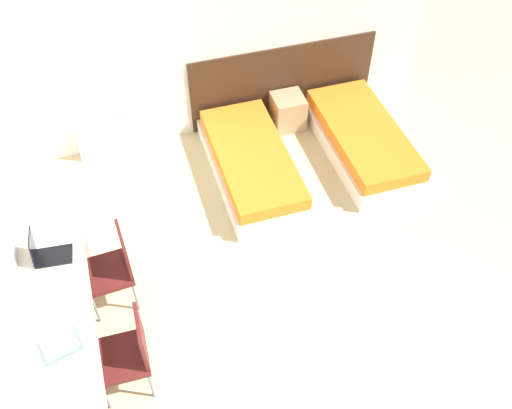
{
  "coord_description": "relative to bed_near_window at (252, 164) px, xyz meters",
  "views": [
    {
      "loc": [
        -1.15,
        -1.33,
        4.82
      ],
      "look_at": [
        0.0,
        2.36,
        0.55
      ],
      "focal_mm": 40.0,
      "sensor_mm": 36.0,
      "label": 1
    }
  ],
  "objects": [
    {
      "name": "wall_back",
      "position": [
        -0.24,
        1.01,
        1.17
      ],
      "size": [
        5.54,
        0.05,
        2.7
      ],
      "color": "white",
      "rests_on": "ground_plane"
    },
    {
      "name": "headboard_panel",
      "position": [
        0.71,
        0.97,
        0.33
      ],
      "size": [
        2.4,
        0.03,
        1.02
      ],
      "color": "#382316",
      "rests_on": "ground_plane"
    },
    {
      "name": "bed_near_window",
      "position": [
        0.0,
        0.0,
        0.0
      ],
      "size": [
        0.88,
        1.88,
        0.38
      ],
      "color": "silver",
      "rests_on": "ground_plane"
    },
    {
      "name": "bed_near_door",
      "position": [
        1.42,
        0.0,
        0.0
      ],
      "size": [
        0.88,
        1.88,
        0.38
      ],
      "color": "silver",
      "rests_on": "ground_plane"
    },
    {
      "name": "nightstand",
      "position": [
        0.71,
        0.75,
        0.04
      ],
      "size": [
        0.39,
        0.38,
        0.45
      ],
      "color": "tan",
      "rests_on": "ground_plane"
    },
    {
      "name": "radiator",
      "position": [
        -1.48,
        0.89,
        0.06
      ],
      "size": [
        0.87,
        0.12,
        0.49
      ],
      "color": "silver",
      "rests_on": "ground_plane"
    },
    {
      "name": "desk",
      "position": [
        -2.22,
        -1.72,
        0.39
      ],
      "size": [
        0.59,
        2.06,
        0.73
      ],
      "color": "beige",
      "rests_on": "ground_plane"
    },
    {
      "name": "chair_near_laptop",
      "position": [
        -1.73,
        -1.26,
        0.34
      ],
      "size": [
        0.47,
        0.47,
        0.92
      ],
      "rotation": [
        0.0,
        0.0,
        0.07
      ],
      "color": "#511919",
      "rests_on": "ground_plane"
    },
    {
      "name": "chair_near_notebook",
      "position": [
        -1.73,
        -2.17,
        0.34
      ],
      "size": [
        0.45,
        0.45,
        0.92
      ],
      "rotation": [
        0.0,
        0.0,
        -0.03
      ],
      "color": "#511919",
      "rests_on": "ground_plane"
    },
    {
      "name": "laptop",
      "position": [
        -2.25,
        -1.16,
        0.62
      ],
      "size": [
        0.34,
        0.25,
        0.34
      ],
      "rotation": [
        0.0,
        0.0,
        -0.09
      ],
      "color": "black",
      "rests_on": "desk"
    },
    {
      "name": "open_notebook",
      "position": [
        -2.22,
        -2.08,
        0.56
      ],
      "size": [
        0.34,
        0.29,
        0.02
      ],
      "rotation": [
        0.0,
        0.0,
        0.25
      ],
      "color": "#236B3D",
      "rests_on": "desk"
    }
  ]
}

